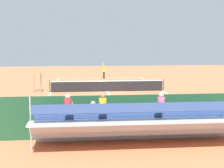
{
  "coord_description": "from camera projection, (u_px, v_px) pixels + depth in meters",
  "views": [
    {
      "loc": [
        2.48,
        28.84,
        4.49
      ],
      "look_at": [
        0.0,
        4.0,
        1.2
      ],
      "focal_mm": 52.52,
      "sensor_mm": 36.0,
      "label": 1
    }
  ],
  "objects": [
    {
      "name": "equipment_bag",
      "position": [
        150.0,
        129.0,
        16.13
      ],
      "size": [
        0.9,
        0.36,
        0.36
      ],
      "primitive_type": "cube",
      "color": "#B22D2D",
      "rests_on": "ground"
    },
    {
      "name": "ground_plane",
      "position": [
        108.0,
        91.0,
        29.28
      ],
      "size": [
        60.0,
        60.0,
        0.0
      ],
      "primitive_type": "plane",
      "color": "#CC7047"
    },
    {
      "name": "tennis_ball_near",
      "position": [
        97.0,
        79.0,
        38.26
      ],
      "size": [
        0.07,
        0.07,
        0.07
      ],
      "primitive_type": "sphere",
      "color": "#CCDB33",
      "rests_on": "ground"
    },
    {
      "name": "tennis_ball_far",
      "position": [
        102.0,
        81.0,
        36.25
      ],
      "size": [
        0.07,
        0.07,
        0.07
      ],
      "primitive_type": "sphere",
      "color": "#CCDB33",
      "rests_on": "ground"
    },
    {
      "name": "court_line_markings",
      "position": [
        108.0,
        91.0,
        29.32
      ],
      "size": [
        10.1,
        22.2,
        0.01
      ],
      "color": "white",
      "rests_on": "ground"
    },
    {
      "name": "tennis_net",
      "position": [
        108.0,
        86.0,
        29.22
      ],
      "size": [
        10.3,
        0.1,
        1.07
      ],
      "color": "black",
      "rests_on": "ground"
    },
    {
      "name": "umpire_chair",
      "position": [
        37.0,
        77.0,
        28.74
      ],
      "size": [
        0.67,
        0.67,
        2.14
      ],
      "color": "#A88456",
      "rests_on": "ground"
    },
    {
      "name": "bleacher_stand",
      "position": [
        133.0,
        124.0,
        13.98
      ],
      "size": [
        9.06,
        2.4,
        2.48
      ],
      "color": "#B2B2B7",
      "rests_on": "ground"
    },
    {
      "name": "tennis_player",
      "position": [
        104.0,
        70.0,
        39.18
      ],
      "size": [
        0.45,
        0.56,
        1.93
      ],
      "color": "black",
      "rests_on": "ground"
    },
    {
      "name": "courtside_bench",
      "position": [
        188.0,
        120.0,
        16.4
      ],
      "size": [
        1.8,
        0.4,
        0.93
      ],
      "color": "#33383D",
      "rests_on": "ground"
    },
    {
      "name": "tennis_racket",
      "position": [
        99.0,
        79.0,
        39.14
      ],
      "size": [
        0.43,
        0.57,
        0.03
      ],
      "color": "black",
      "rests_on": "ground"
    },
    {
      "name": "backdrop_wall",
      "position": [
        133.0,
        116.0,
        15.34
      ],
      "size": [
        18.0,
        0.16,
        2.0
      ],
      "primitive_type": "cube",
      "color": "#1E4C2D",
      "rests_on": "ground"
    }
  ]
}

